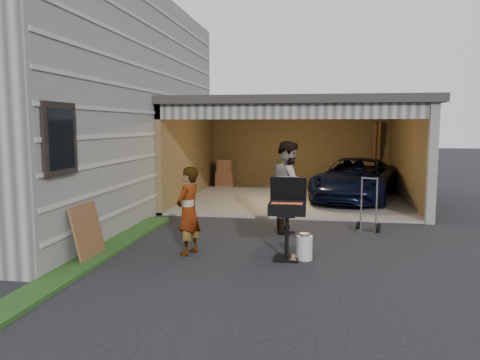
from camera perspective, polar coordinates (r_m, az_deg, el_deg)
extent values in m
plane|color=black|center=(7.77, -1.13, -9.78)|extent=(80.00, 80.00, 0.00)
cube|color=#474744|center=(13.51, -23.99, 8.45)|extent=(7.00, 11.00, 5.50)
cube|color=#193814|center=(7.60, -19.81, -10.34)|extent=(0.50, 8.00, 0.06)
cube|color=#605E59|center=(14.01, 6.68, -2.26)|extent=(6.50, 6.00, 0.06)
cube|color=#4F3F24|center=(16.79, 7.19, 3.75)|extent=(6.50, 0.15, 2.70)
cube|color=#4F3F24|center=(14.10, 19.78, 2.84)|extent=(0.15, 6.00, 2.70)
cube|color=#4F3F24|center=(14.36, -6.02, 3.27)|extent=(0.15, 6.00, 2.70)
cube|color=#2D2B28|center=(13.85, 6.84, 9.13)|extent=(6.80, 6.30, 0.20)
cube|color=#474744|center=(10.93, 6.17, 8.33)|extent=(6.50, 0.16, 0.36)
cube|color=silver|center=(12.15, 6.49, 8.63)|extent=(6.00, 2.40, 0.06)
cube|color=#474744|center=(11.21, 22.39, 1.83)|extent=(0.20, 0.18, 2.70)
cube|color=brown|center=(16.44, -1.87, 0.10)|extent=(0.60, 0.50, 0.50)
cube|color=brown|center=(16.40, -1.87, 1.75)|extent=(0.50, 0.45, 0.45)
cube|color=brown|center=(16.14, 15.76, -0.10)|extent=(0.55, 0.50, 0.60)
cube|color=brown|center=(16.69, 16.23, 3.00)|extent=(0.24, 0.43, 2.20)
imported|color=black|center=(13.92, 13.94, -0.13)|extent=(3.02, 4.64, 1.19)
imported|color=#AAC4D6|center=(8.02, -6.31, -3.76)|extent=(0.51, 0.63, 1.51)
imported|color=#3E2A18|center=(9.72, 5.94, -0.78)|extent=(0.85, 1.02, 1.89)
cube|color=black|center=(7.85, 5.70, -9.46)|extent=(0.39, 0.39, 0.05)
cylinder|color=black|center=(7.75, 5.73, -6.70)|extent=(0.06, 0.06, 0.77)
cube|color=black|center=(7.66, 5.77, -3.50)|extent=(0.61, 0.42, 0.18)
cube|color=#59595B|center=(7.65, 5.78, -2.92)|extent=(0.55, 0.37, 0.01)
cube|color=black|center=(7.88, 5.91, -1.12)|extent=(0.61, 0.11, 0.42)
cylinder|color=#BABBB6|center=(7.84, 7.85, -8.18)|extent=(0.29, 0.29, 0.40)
cube|color=brown|center=(8.13, -18.07, -6.04)|extent=(0.23, 0.83, 0.92)
cube|color=slate|center=(10.04, 15.12, -6.09)|extent=(0.43, 0.36, 0.04)
cylinder|color=black|center=(10.21, 14.20, -5.43)|extent=(0.11, 0.19, 0.19)
cylinder|color=black|center=(10.09, 16.51, -5.64)|extent=(0.11, 0.19, 0.19)
cylinder|color=slate|center=(10.10, 14.57, -2.75)|extent=(0.03, 0.03, 1.11)
cylinder|color=slate|center=(10.01, 16.31, -2.89)|extent=(0.03, 0.03, 1.11)
cylinder|color=slate|center=(9.98, 15.53, 0.19)|extent=(0.31, 0.15, 0.03)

